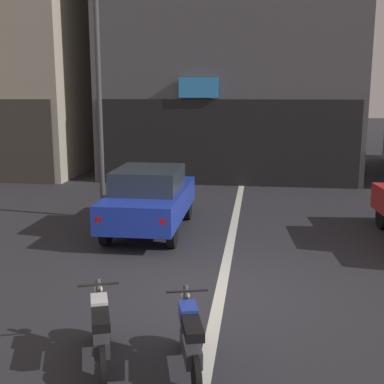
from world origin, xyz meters
name	(u,v)px	position (x,y,z in m)	size (l,w,h in m)	color
ground_plane	(220,293)	(0.00, 0.00, 0.00)	(120.00, 120.00, 0.00)	#2B2B30
lane_centre_line	(236,212)	(0.00, 6.00, 0.00)	(0.20, 18.00, 0.01)	silver
building_mid_block	(233,20)	(-0.64, 14.37, 6.51)	(10.15, 8.36, 13.05)	#56565B
car_blue_crossing_near	(150,197)	(-2.08, 3.72, 0.89)	(1.79, 4.11, 1.64)	black
street_lamp	(98,77)	(-3.68, 4.89, 3.87)	(0.36, 0.36, 6.31)	#47474C
motorcycle_white_row_leftmost	(101,330)	(-1.37, -2.51, 0.46)	(0.70, 1.59, 0.98)	black
motorcycle_blue_row_left_mid	(190,338)	(-0.19, -2.58, 0.46)	(0.61, 1.63, 0.98)	black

